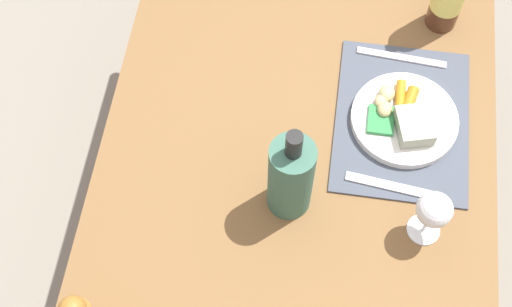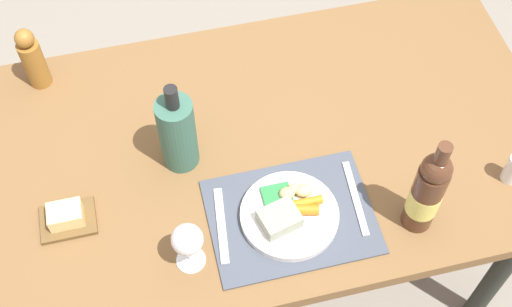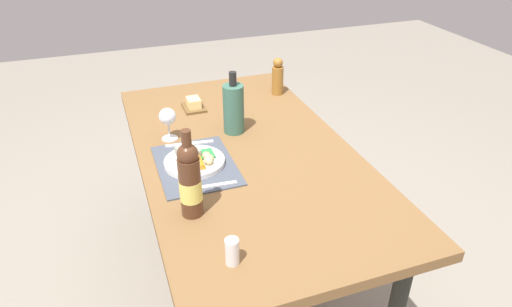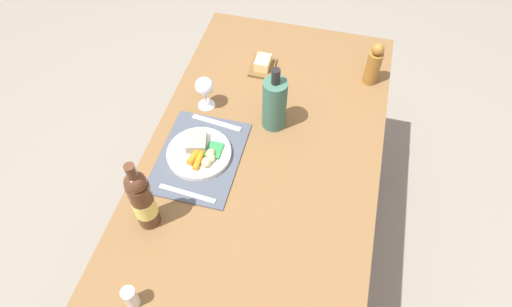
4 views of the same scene
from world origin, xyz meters
The scene contains 8 objects.
ground_plane centered at (0.00, 0.00, 0.00)m, with size 8.00×8.00×0.00m, color gray.
dining_table centered at (0.00, 0.00, 0.68)m, with size 1.59×0.85×0.76m.
placemat centered at (0.05, -0.22, 0.76)m, with size 0.39×0.29×0.01m, color #454C59.
dinner_plate centered at (0.05, -0.22, 0.78)m, with size 0.23×0.23×0.06m.
fork centered at (-0.11, -0.21, 0.77)m, with size 0.02×0.20×0.01m, color silver.
knife centered at (0.22, -0.21, 0.77)m, with size 0.02×0.21×0.01m, color silver.
cooler_bottle centered at (-0.17, 0.01, 0.87)m, with size 0.09×0.09×0.28m.
wine_glass centered at (-0.20, -0.27, 0.86)m, with size 0.07×0.07×0.14m.
Camera 1 is at (-0.77, -0.01, 2.13)m, focal length 49.96 mm.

